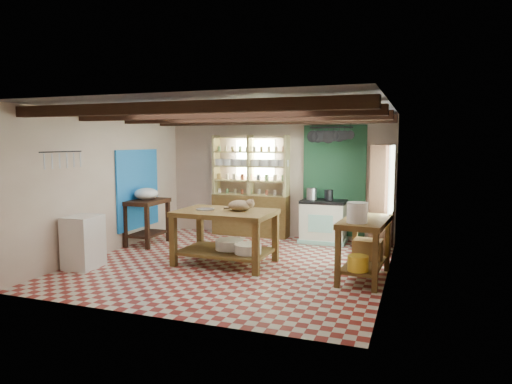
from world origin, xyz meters
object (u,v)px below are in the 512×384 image
(work_table, at_px, (225,237))
(cat, at_px, (240,206))
(prep_table, at_px, (147,222))
(right_counter, at_px, (364,249))
(stove, at_px, (323,221))
(white_cabinet, at_px, (83,242))

(work_table, distance_m, cat, 0.60)
(prep_table, height_order, right_counter, right_counter)
(prep_table, bearing_deg, work_table, -22.23)
(prep_table, bearing_deg, stove, 21.81)
(stove, bearing_deg, work_table, -119.52)
(prep_table, xyz_separation_m, cat, (2.33, -0.78, 0.55))
(cat, bearing_deg, stove, 57.04)
(white_cabinet, bearing_deg, prep_table, 86.46)
(prep_table, relative_size, cat, 2.24)
(stove, distance_m, cat, 2.42)
(work_table, bearing_deg, prep_table, 159.94)
(white_cabinet, relative_size, cat, 2.12)
(prep_table, xyz_separation_m, right_counter, (4.38, -0.90, 0.00))
(white_cabinet, xyz_separation_m, cat, (2.35, 1.05, 0.57))
(right_counter, relative_size, cat, 3.14)
(stove, distance_m, white_cabinet, 4.61)
(right_counter, bearing_deg, work_table, -177.80)
(prep_table, distance_m, white_cabinet, 1.83)
(cat, bearing_deg, right_counter, -11.95)
(work_table, relative_size, cat, 3.97)
(work_table, height_order, prep_table, work_table)
(prep_table, relative_size, white_cabinet, 1.06)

